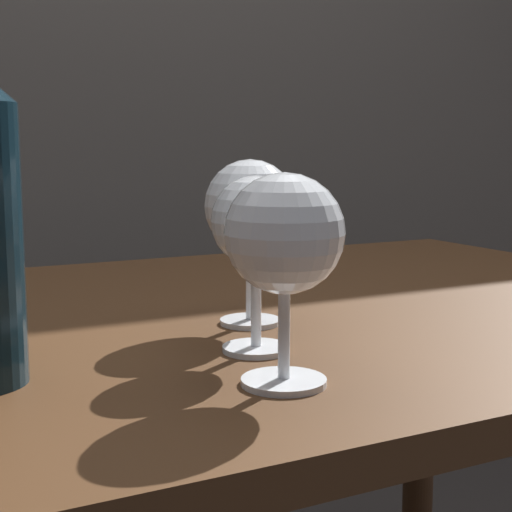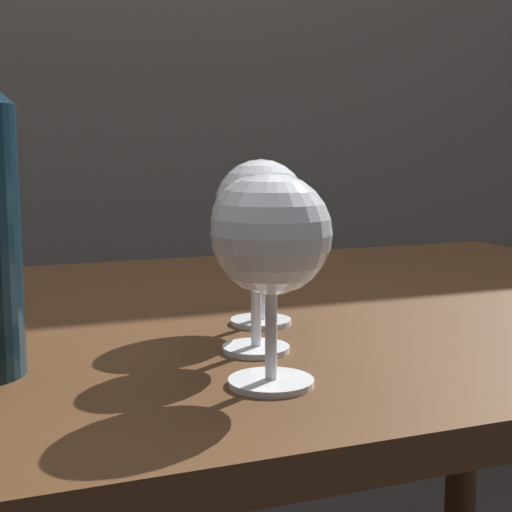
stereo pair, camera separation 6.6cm
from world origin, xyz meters
TOP-DOWN VIEW (x-y plane):
  - dining_table at (0.00, 0.00)m, footprint 1.29×0.78m
  - wine_glass_merlot at (-0.04, -0.26)m, footprint 0.09×0.09m
  - wine_glass_port at (-0.01, -0.17)m, footprint 0.08×0.08m
  - wine_glass_amber at (0.03, -0.08)m, footprint 0.09×0.09m

SIDE VIEW (x-z plane):
  - dining_table at x=0.00m, z-range 0.27..1.00m
  - wine_glass_port at x=-0.01m, z-range 0.76..0.92m
  - wine_glass_merlot at x=-0.04m, z-range 0.76..0.92m
  - wine_glass_amber at x=0.03m, z-range 0.76..0.93m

